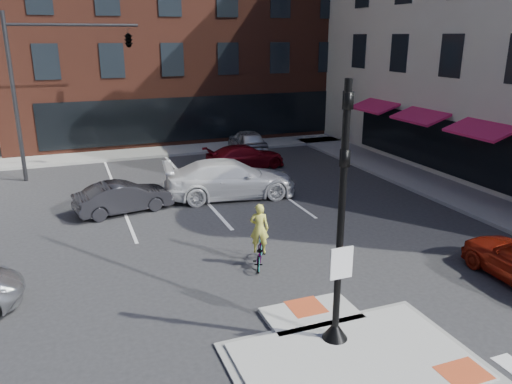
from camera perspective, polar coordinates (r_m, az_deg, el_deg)
name	(u,v)px	position (r m, az deg, el deg)	size (l,w,h in m)	color
ground	(343,352)	(12.14, 9.92, -17.53)	(120.00, 120.00, 0.00)	#28282B
refuge_island	(349,356)	(11.94, 10.60, -17.96)	(5.40, 4.65, 0.13)	gray
sidewalk_e	(432,184)	(25.45, 19.47, 0.84)	(3.00, 24.00, 0.15)	gray
sidewalk_n	(208,147)	(32.28, -5.55, 5.13)	(26.00, 3.00, 0.15)	gray
building_n	(170,24)	(41.28, -9.85, 18.43)	(24.40, 18.40, 15.50)	#522519
building_far_left	(71,54)	(60.46, -20.43, 14.58)	(10.00, 12.00, 10.00)	slate
building_far_right	(182,44)	(64.06, -8.43, 16.44)	(12.00, 12.00, 12.00)	brown
signal_pole	(339,251)	(11.28, 9.52, -6.61)	(0.60, 0.60, 5.98)	black
mast_arm_signal	(99,51)	(26.49, -17.56, 15.15)	(6.10, 2.24, 8.00)	black
white_pickup	(230,179)	(22.14, -2.97, 1.51)	(2.36, 5.81, 1.69)	white
bg_car_dark	(123,197)	(20.95, -14.91, -0.59)	(1.35, 3.87, 1.27)	#25252A
bg_car_silver	(247,141)	(30.88, -0.98, 5.86)	(1.69, 4.19, 1.43)	#BABDC2
bg_car_red	(245,157)	(27.09, -1.25, 4.04)	(1.78, 4.39, 1.27)	maroon
cyclist	(259,245)	(15.59, 0.37, -6.08)	(1.17, 1.67, 2.04)	#3F3F44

